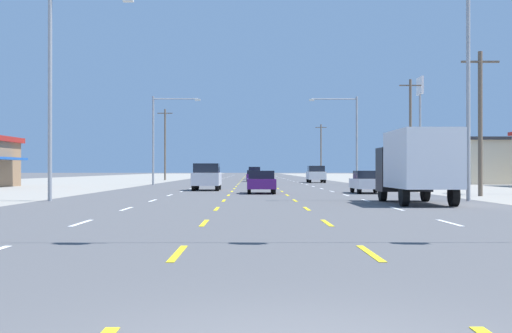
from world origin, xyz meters
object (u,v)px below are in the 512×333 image
streetlight_left_row_0 (58,81)px  pole_sign_right_row_2 (420,103)px  sedan_center_turn_near (261,182)px  sedan_center_turn_farther (253,176)px  suv_far_right_far (316,174)px  suv_inner_left_midfar (207,176)px  streetlight_right_row_0 (460,74)px  box_truck_far_right_nearest (417,163)px  sedan_far_right_mid (368,182)px  streetlight_right_row_1 (351,132)px  streetlight_left_row_1 (159,132)px  suv_center_turn_farthest (254,173)px

streetlight_left_row_0 → pole_sign_right_row_2: bearing=55.3°
sedan_center_turn_near → sedan_center_turn_farther: 47.91m
suv_far_right_far → suv_inner_left_midfar: bearing=-109.1°
sedan_center_turn_farther → streetlight_right_row_0: streetlight_right_row_0 is taller
box_truck_far_right_nearest → pole_sign_right_row_2: (9.80, 41.33, 6.47)m
sedan_far_right_mid → box_truck_far_right_nearest: bearing=-90.7°
box_truck_far_right_nearest → streetlight_right_row_1: 40.38m
streetlight_left_row_0 → streetlight_left_row_1: (0.16, 37.13, -0.58)m
sedan_center_turn_farther → pole_sign_right_row_2: 27.93m
sedan_center_turn_near → sedan_far_right_mid: same height
sedan_far_right_mid → streetlight_right_row_0: 13.16m
pole_sign_right_row_2 → suv_far_right_far: bearing=129.4°
box_truck_far_right_nearest → sedan_center_turn_farther: 62.68m
sedan_far_right_mid → streetlight_right_row_1: size_ratio=0.51×
sedan_center_turn_farther → streetlight_right_row_0: (9.83, -59.25, 5.40)m
box_truck_far_right_nearest → streetlight_left_row_1: streetlight_left_row_1 is taller
box_truck_far_right_nearest → sedan_center_turn_farther: size_ratio=1.60×
sedan_far_right_mid → streetlight_right_row_0: streetlight_right_row_0 is taller
suv_center_turn_farthest → streetlight_right_row_0: size_ratio=0.46×
suv_far_right_far → streetlight_left_row_1: size_ratio=0.55×
sedan_center_turn_near → streetlight_left_row_1: streetlight_left_row_1 is taller
streetlight_left_row_1 → box_truck_far_right_nearest: bearing=-67.6°
sedan_center_turn_near → streetlight_left_row_1: size_ratio=0.51×
sedan_center_turn_near → suv_center_turn_farthest: (-0.10, 69.49, 0.27)m
sedan_far_right_mid → suv_far_right_far: bearing=89.9°
pole_sign_right_row_2 → streetlight_left_row_0: 46.64m
suv_far_right_far → streetlight_right_row_1: size_ratio=0.55×
suv_inner_left_midfar → suv_far_right_far: (10.90, 31.55, 0.00)m
suv_inner_left_midfar → streetlight_left_row_1: size_ratio=0.55×
streetlight_left_row_0 → streetlight_right_row_1: (19.32, 37.13, -0.58)m
box_truck_far_right_nearest → suv_inner_left_midfar: size_ratio=1.47×
streetlight_left_row_0 → streetlight_right_row_0: bearing=0.0°
streetlight_left_row_1 → streetlight_right_row_1: (19.16, -0.00, 0.00)m
sedan_center_turn_near → sedan_center_turn_farther: size_ratio=1.00×
suv_far_right_far → suv_center_turn_farthest: 31.71m
suv_center_turn_farthest → streetlight_left_row_1: size_ratio=0.55×
sedan_far_right_mid → suv_center_turn_farthest: 69.47m
sedan_center_turn_near → suv_inner_left_midfar: 8.05m
pole_sign_right_row_2 → streetlight_left_row_1: pole_sign_right_row_2 is taller
streetlight_left_row_0 → streetlight_left_row_1: 37.13m
sedan_center_turn_farther → streetlight_left_row_0: (-9.65, -59.25, 5.07)m
suv_inner_left_midfar → streetlight_left_row_0: 19.94m
streetlight_right_row_1 → suv_inner_left_midfar: bearing=-125.2°
box_truck_far_right_nearest → streetlight_right_row_0: streetlight_right_row_0 is taller
suv_center_turn_farthest → streetlight_right_row_1: streetlight_right_row_1 is taller
suv_far_right_far → streetlight_left_row_0: size_ratio=0.48×
suv_inner_left_midfar → box_truck_far_right_nearest: bearing=-63.6°
sedan_center_turn_farther → pole_sign_right_row_2: (16.86, -20.95, 7.55)m
sedan_center_turn_near → sedan_far_right_mid: bearing=3.1°
suv_inner_left_midfar → streetlight_left_row_1: (-5.91, 18.76, 4.22)m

